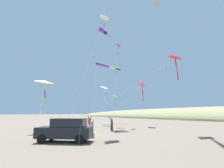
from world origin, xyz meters
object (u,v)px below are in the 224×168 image
kite_delta_purple_drifting (45,82)px  kite_delta_small_distant (142,84)px  kite_delta_striped_overhead (116,67)px  kite_windsock_green_low_center (104,32)px  cooler_box (91,136)px  kite_delta_blue_topmost (105,88)px  kite_delta_magenta_far_left (119,46)px  person_child_grey_jacket (112,123)px  person_child_green_jacket (92,126)px  kite_delta_long_streamer_left (105,18)px  kite_windsock_white_trailing (105,66)px  parked_car (66,130)px  kite_delta_checkered_midright (175,58)px  person_adult_flyer (90,123)px  kite_delta_yellow_midlevel (116,96)px

kite_delta_purple_drifting → kite_delta_small_distant: bearing=1.0°
kite_delta_striped_overhead → kite_delta_small_distant: kite_delta_striped_overhead is taller
kite_windsock_green_low_center → kite_delta_purple_drifting: kite_windsock_green_low_center is taller
cooler_box → kite_delta_striped_overhead: 13.03m
kite_delta_blue_topmost → kite_delta_magenta_far_left: 8.59m
person_child_grey_jacket → person_child_green_jacket: bearing=-153.5°
kite_delta_long_streamer_left → kite_windsock_white_trailing: bearing=58.6°
parked_car → kite_delta_checkered_midright: bearing=-5.1°
cooler_box → kite_delta_blue_topmost: size_ratio=0.05×
kite_delta_blue_topmost → kite_delta_purple_drifting: size_ratio=1.31×
person_adult_flyer → kite_delta_purple_drifting: bearing=158.5°
kite_delta_blue_topmost → kite_windsock_green_low_center: size_ratio=0.74×
person_child_grey_jacket → kite_delta_small_distant: size_ratio=0.13×
kite_delta_yellow_midlevel → person_adult_flyer: bearing=-152.6°
person_child_grey_jacket → kite_delta_long_streamer_left: kite_delta_long_streamer_left is taller
person_adult_flyer → kite_windsock_white_trailing: kite_windsock_white_trailing is taller
kite_delta_yellow_midlevel → kite_delta_small_distant: kite_delta_small_distant is taller
person_child_green_jacket → person_child_grey_jacket: person_child_grey_jacket is taller
person_child_green_jacket → person_child_grey_jacket: size_ratio=0.93×
person_child_green_jacket → kite_delta_long_streamer_left: kite_delta_long_streamer_left is taller
person_adult_flyer → kite_delta_yellow_midlevel: 8.06m
person_adult_flyer → kite_delta_small_distant: size_ratio=0.14×
kite_delta_long_streamer_left → kite_delta_yellow_midlevel: bearing=-63.2°
kite_windsock_green_low_center → kite_delta_purple_drifting: 15.35m
cooler_box → kite_delta_long_streamer_left: size_ratio=0.03×
person_child_grey_jacket → kite_windsock_green_low_center: 17.27m
person_child_green_jacket → kite_delta_purple_drifting: (-4.34, 4.93, 5.26)m
person_child_green_jacket → kite_delta_striped_overhead: 10.46m
person_adult_flyer → person_child_grey_jacket: (2.82, -0.91, -0.10)m
kite_delta_blue_topmost → kite_delta_striped_overhead: (-2.79, -8.24, 2.01)m
parked_car → kite_windsock_white_trailing: bearing=53.1°
kite_windsock_white_trailing → person_child_grey_jacket: bearing=-117.7°
parked_car → person_child_green_jacket: (4.32, 4.04, -0.08)m
kite_delta_small_distant → kite_delta_checkered_midright: bearing=-111.3°
kite_delta_striped_overhead → kite_delta_purple_drifting: (-9.82, 1.70, -3.04)m
person_adult_flyer → kite_delta_small_distant: (11.47, 2.39, 6.34)m
person_adult_flyer → person_child_green_jacket: bearing=-109.9°
kite_delta_long_streamer_left → kite_delta_blue_topmost: (2.04, 3.37, -12.69)m
kite_delta_yellow_midlevel → kite_delta_purple_drifting: kite_delta_purple_drifting is taller
person_child_green_jacket → kite_windsock_white_trailing: (12.44, 18.30, 12.90)m
kite_delta_blue_topmost → person_child_grey_jacket: bearing=-114.8°
kite_delta_striped_overhead → kite_delta_magenta_far_left: kite_delta_magenta_far_left is taller
person_child_green_jacket → kite_delta_yellow_midlevel: kite_delta_yellow_midlevel is taller
cooler_box → kite_delta_purple_drifting: (-2.71, 7.95, 5.92)m
kite_delta_yellow_midlevel → kite_delta_magenta_far_left: (1.81, 1.67, 9.85)m
parked_car → kite_delta_purple_drifting: kite_delta_purple_drifting is taller
person_adult_flyer → kite_windsock_green_low_center: bearing=45.7°
kite_delta_blue_topmost → kite_windsock_white_trailing: (4.17, 6.82, 6.61)m
kite_delta_long_streamer_left → kite_delta_striped_overhead: bearing=-98.8°
cooler_box → kite_delta_blue_topmost: (9.90, 14.49, 6.95)m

